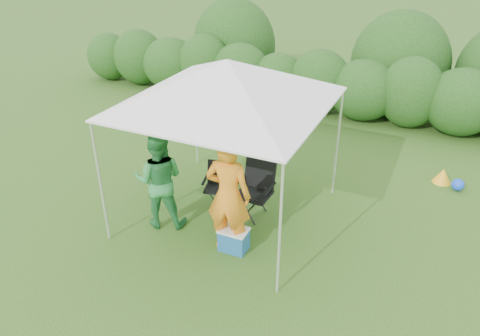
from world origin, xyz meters
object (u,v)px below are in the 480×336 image
at_px(canopy, 227,82).
at_px(chair_left, 218,181).
at_px(woman, 159,180).
at_px(chair_right, 256,186).
at_px(man, 228,196).
at_px(cooler, 234,239).

bearing_deg(canopy, chair_left, 143.09).
distance_m(canopy, chair_left, 2.04).
xyz_separation_m(chair_left, woman, (-0.59, -1.00, 0.41)).
xyz_separation_m(chair_right, man, (-0.01, -1.09, 0.40)).
xyz_separation_m(man, cooler, (0.09, -0.02, -0.78)).
relative_size(canopy, chair_left, 3.79).
bearing_deg(man, woman, -11.70).
bearing_deg(woman, cooler, 152.58).
bearing_deg(canopy, cooler, -59.70).
bearing_deg(woman, man, 152.96).
bearing_deg(woman, canopy, -163.19).
height_order(chair_right, woman, woman).
relative_size(woman, cooler, 3.76).
relative_size(chair_left, cooler, 1.77).
bearing_deg(chair_left, canopy, -51.02).
distance_m(chair_right, chair_left, 0.78).
bearing_deg(chair_left, chair_right, -16.44).
bearing_deg(chair_right, canopy, -150.82).
xyz_separation_m(chair_right, chair_left, (-0.77, 0.03, -0.12)).
relative_size(canopy, cooler, 6.70).
relative_size(chair_right, man, 0.52).
height_order(canopy, cooler, canopy).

